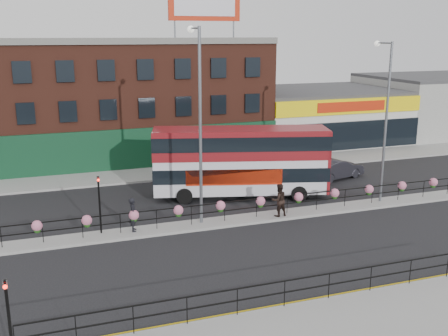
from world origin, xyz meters
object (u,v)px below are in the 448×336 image
object	(u,v)px
car	(336,169)
pedestrian_b	(279,200)
pedestrian_a	(133,214)
lamp_column_east	(385,109)
double_decker_bus	(241,155)
lamp_column_west	(199,109)

from	to	relation	value
car	pedestrian_b	world-z (taller)	pedestrian_b
pedestrian_a	lamp_column_east	size ratio (longest dim) A/B	0.19
pedestrian_a	pedestrian_b	world-z (taller)	pedestrian_b
double_decker_bus	pedestrian_a	distance (m)	9.26
car	pedestrian_a	bearing A→B (deg)	94.82
pedestrian_b	lamp_column_east	xyz separation A→B (m)	(7.46, 0.72, 5.01)
pedestrian_b	lamp_column_west	bearing A→B (deg)	-14.13
double_decker_bus	car	distance (m)	8.92
lamp_column_west	pedestrian_a	bearing A→B (deg)	-174.99
car	lamp_column_west	xyz separation A→B (m)	(-12.53, -5.90, 5.90)
pedestrian_a	car	bearing A→B (deg)	-60.21
double_decker_bus	pedestrian_b	world-z (taller)	double_decker_bus
pedestrian_b	car	bearing A→B (deg)	-144.83
pedestrian_b	lamp_column_west	xyz separation A→B (m)	(-4.66, 0.75, 5.52)
lamp_column_west	lamp_column_east	distance (m)	12.13
pedestrian_a	lamp_column_east	xyz separation A→B (m)	(16.02, 0.32, 5.05)
pedestrian_b	lamp_column_east	distance (m)	9.01
pedestrian_b	lamp_column_west	world-z (taller)	lamp_column_west
pedestrian_a	lamp_column_west	world-z (taller)	lamp_column_west
car	pedestrian_a	distance (m)	17.59
pedestrian_a	pedestrian_b	xyz separation A→B (m)	(8.56, -0.41, 0.04)
car	pedestrian_b	bearing A→B (deg)	114.20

